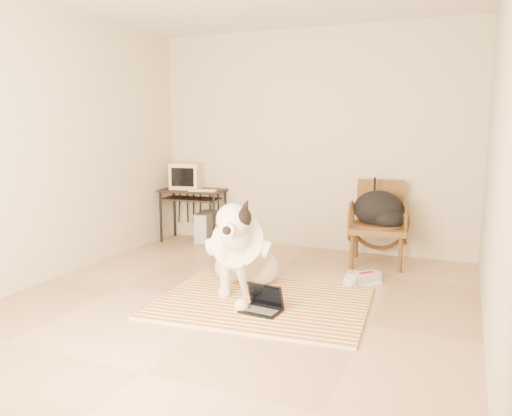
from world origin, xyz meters
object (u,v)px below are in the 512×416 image
Objects in this scene: dog at (242,251)px; rattan_chair at (378,223)px; laptop at (263,304)px; crt_monitor at (187,176)px; computer_desk at (192,197)px; pc_tower at (206,227)px; backpack at (380,211)px.

dog reaches higher than rattan_chair.
rattan_chair is (1.02, 1.44, 0.09)m from dog.
crt_monitor is (-1.96, 2.12, 0.79)m from laptop.
rattan_chair is at bearing 54.68° from dog.
dog reaches higher than laptop.
computer_desk is at bearing 132.33° from dog.
laptop is (0.40, -0.47, -0.30)m from dog.
rattan_chair is at bearing 72.14° from laptop.
dog is at bearing -46.50° from crt_monitor.
laptop is at bearing -51.32° from pc_tower.
crt_monitor reaches higher than dog.
backpack reaches higher than computer_desk.
backpack is at bearing -5.70° from crt_monitor.
crt_monitor is at bearing 133.50° from dog.
dog is 2.32m from crt_monitor.
crt_monitor is (-0.11, 0.06, 0.27)m from computer_desk.
rattan_chair is (0.62, 1.92, 0.39)m from laptop.
rattan_chair reaches higher than laptop.
crt_monitor reaches higher than computer_desk.
crt_monitor is at bearing 174.44° from pc_tower.
rattan_chair is at bearing -4.27° from pc_tower.
crt_monitor reaches higher than laptop.
backpack reaches higher than pc_tower.
computer_desk is 0.30m from crt_monitor.
crt_monitor reaches higher than rattan_chair.
crt_monitor is at bearing 132.85° from laptop.
backpack is at bearing 52.90° from dog.
dog is at bearing -127.10° from backpack.
pc_tower is at bearing 9.15° from computer_desk.
crt_monitor is 2.63m from backpack.
dog reaches higher than backpack.
pc_tower is at bearing 128.14° from dog.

